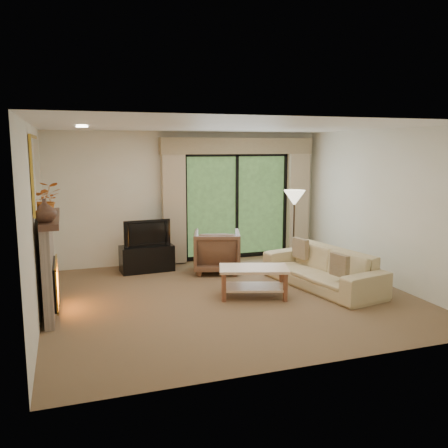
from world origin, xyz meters
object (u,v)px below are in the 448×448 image
object	(u,v)px
armchair	(217,251)
sofa	(322,268)
media_console	(147,258)
coffee_table	(254,282)

from	to	relation	value
armchair	sofa	world-z (taller)	armchair
armchair	sofa	distance (m)	2.02
armchair	sofa	bearing A→B (deg)	149.32
media_console	armchair	world-z (taller)	armchair
armchair	coffee_table	distance (m)	1.63
sofa	coffee_table	bearing A→B (deg)	-96.11
sofa	coffee_table	distance (m)	1.28
media_console	armchair	bearing A→B (deg)	-24.16
sofa	armchair	bearing A→B (deg)	-149.50
coffee_table	armchair	bearing A→B (deg)	110.51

